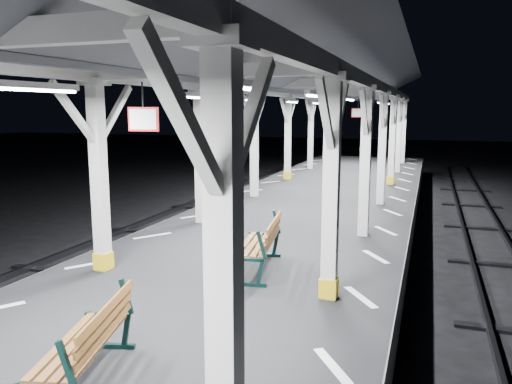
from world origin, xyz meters
The scene contains 5 objects.
platform centered at (0.00, 0.00, 0.50)m, with size 6.00×50.00×1.00m, color black.
hazard_stripes_right centered at (2.45, 0.00, 1.00)m, with size 1.00×48.00×0.01m, color silver.
canopy centered at (0.00, -0.02, 4.56)m, with size 5.40×49.00×4.65m.
bench_near centered at (0.15, -1.16, 1.47)m, with size 0.99×1.72×0.88m.
bench_mid centered at (0.64, 2.92, 1.50)m, with size 0.89×1.80×0.93m.
Camera 1 is at (3.31, -5.09, 3.82)m, focal length 35.00 mm.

